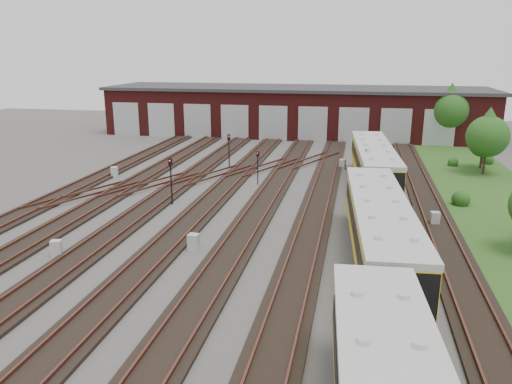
# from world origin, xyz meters

# --- Properties ---
(ground) EXTENTS (120.00, 120.00, 0.00)m
(ground) POSITION_xyz_m (0.00, 0.00, 0.00)
(ground) COLOR #403E3C
(ground) RESTS_ON ground
(track_network) EXTENTS (30.40, 70.00, 0.33)m
(track_network) POSITION_xyz_m (-0.17, 0.59, 0.11)
(track_network) COLOR black
(track_network) RESTS_ON ground
(maintenance_shed) EXTENTS (51.00, 12.50, 6.35)m
(maintenance_shed) POSITION_xyz_m (-0.01, 39.97, 3.20)
(maintenance_shed) COLOR #501414
(maintenance_shed) RESTS_ON ground
(grass_verge) EXTENTS (8.00, 55.00, 0.05)m
(grass_verge) POSITION_xyz_m (19.00, 10.00, 0.03)
(grass_verge) COLOR #234517
(grass_verge) RESTS_ON ground
(metro_train) EXTENTS (3.93, 47.72, 3.22)m
(metro_train) POSITION_xyz_m (10.00, -2.81, 1.98)
(metro_train) COLOR black
(metro_train) RESTS_ON ground
(signal_mast_0) EXTENTS (0.28, 0.26, 3.51)m
(signal_mast_0) POSITION_xyz_m (-4.67, 5.37, 2.24)
(signal_mast_0) COLOR black
(signal_mast_0) RESTS_ON ground
(signal_mast_1) EXTENTS (0.25, 0.23, 2.88)m
(signal_mast_1) POSITION_xyz_m (0.45, 12.21, 1.83)
(signal_mast_1) COLOR black
(signal_mast_1) RESTS_ON ground
(signal_mast_2) EXTENTS (0.33, 0.31, 3.27)m
(signal_mast_2) POSITION_xyz_m (-3.58, 18.01, 2.11)
(signal_mast_2) COLOR black
(signal_mast_2) RESTS_ON ground
(signal_mast_3) EXTENTS (0.30, 0.28, 3.67)m
(signal_mast_3) POSITION_xyz_m (9.37, 10.81, 2.34)
(signal_mast_3) COLOR black
(signal_mast_3) RESTS_ON ground
(relay_cabinet_0) EXTENTS (0.67, 0.61, 0.93)m
(relay_cabinet_0) POSITION_xyz_m (-7.42, -5.18, 0.47)
(relay_cabinet_0) COLOR #B2B5B7
(relay_cabinet_0) RESTS_ON ground
(relay_cabinet_1) EXTENTS (0.68, 0.61, 0.95)m
(relay_cabinet_1) POSITION_xyz_m (-12.76, 12.16, 0.48)
(relay_cabinet_1) COLOR #B2B5B7
(relay_cabinet_1) RESTS_ON ground
(relay_cabinet_2) EXTENTS (0.64, 0.55, 1.00)m
(relay_cabinet_2) POSITION_xyz_m (-0.22, -2.87, 0.50)
(relay_cabinet_2) COLOR #B2B5B7
(relay_cabinet_2) RESTS_ON ground
(relay_cabinet_3) EXTENTS (0.66, 0.61, 0.91)m
(relay_cabinet_3) POSITION_xyz_m (7.30, 19.89, 0.46)
(relay_cabinet_3) COLOR #B2B5B7
(relay_cabinet_3) RESTS_ON ground
(relay_cabinet_4) EXTENTS (0.62, 0.54, 0.94)m
(relay_cabinet_4) POSITION_xyz_m (13.83, 4.35, 0.47)
(relay_cabinet_4) COLOR #B2B5B7
(relay_cabinet_4) RESTS_ON ground
(tree_0) EXTENTS (4.51, 4.51, 7.47)m
(tree_0) POSITION_xyz_m (19.16, 35.00, 4.80)
(tree_0) COLOR #332217
(tree_0) RESTS_ON ground
(tree_1) EXTENTS (2.63, 2.63, 4.35)m
(tree_1) POSITION_xyz_m (20.42, 22.51, 2.80)
(tree_1) COLOR #332217
(tree_1) RESTS_ON ground
(tree_2) EXTENTS (3.76, 3.76, 6.23)m
(tree_2) POSITION_xyz_m (20.12, 19.96, 4.01)
(tree_2) COLOR #332217
(tree_2) RESTS_ON ground
(bush_0) EXTENTS (1.34, 1.34, 1.34)m
(bush_0) POSITION_xyz_m (16.34, 9.48, 0.67)
(bush_0) COLOR #194313
(bush_0) RESTS_ON ground
(bush_1) EXTENTS (1.02, 1.02, 1.02)m
(bush_1) POSITION_xyz_m (17.99, 23.12, 0.51)
(bush_1) COLOR #194313
(bush_1) RESTS_ON ground
(bush_2) EXTENTS (1.21, 1.21, 1.21)m
(bush_2) POSITION_xyz_m (21.55, 24.75, 0.61)
(bush_2) COLOR #194313
(bush_2) RESTS_ON ground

